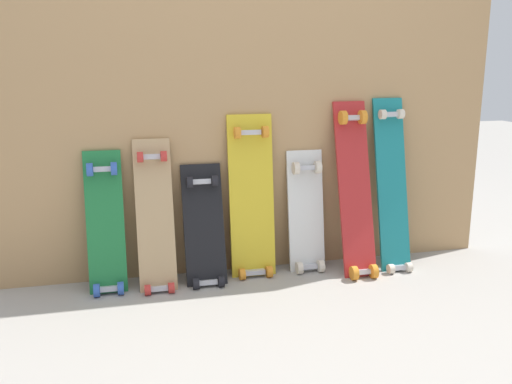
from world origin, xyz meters
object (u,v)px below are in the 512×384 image
(skateboard_black, at_px, (204,232))
(skateboard_yellow, at_px, (252,203))
(skateboard_white, at_px, (306,217))
(skateboard_natural, at_px, (155,223))
(skateboard_red, at_px, (356,195))
(skateboard_green, at_px, (106,229))
(skateboard_teal, at_px, (392,191))

(skateboard_black, height_order, skateboard_yellow, skateboard_yellow)
(skateboard_black, distance_m, skateboard_white, 0.54)
(skateboard_natural, xyz_separation_m, skateboard_black, (0.24, 0.01, -0.07))
(skateboard_natural, bearing_deg, skateboard_yellow, 5.50)
(skateboard_yellow, relative_size, skateboard_red, 0.94)
(skateboard_green, relative_size, skateboard_teal, 0.76)
(skateboard_black, xyz_separation_m, skateboard_teal, (0.99, -0.01, 0.15))
(skateboard_green, relative_size, skateboard_white, 1.06)
(skateboard_black, bearing_deg, skateboard_natural, -178.71)
(skateboard_white, height_order, skateboard_teal, skateboard_teal)
(skateboard_white, bearing_deg, skateboard_red, -17.50)
(skateboard_black, xyz_separation_m, skateboard_red, (0.78, -0.04, 0.15))
(skateboard_black, height_order, skateboard_white, skateboard_white)
(skateboard_white, bearing_deg, skateboard_natural, -176.71)
(skateboard_natural, distance_m, skateboard_yellow, 0.49)
(skateboard_natural, xyz_separation_m, skateboard_white, (0.78, 0.04, -0.04))
(skateboard_green, distance_m, skateboard_red, 1.25)
(skateboard_black, distance_m, skateboard_red, 0.79)
(skateboard_green, distance_m, skateboard_white, 1.01)
(skateboard_green, height_order, skateboard_yellow, skateboard_yellow)
(skateboard_natural, bearing_deg, skateboard_green, 175.65)
(skateboard_white, bearing_deg, skateboard_yellow, 179.58)
(skateboard_green, distance_m, skateboard_teal, 1.47)
(skateboard_white, relative_size, skateboard_red, 0.74)
(skateboard_green, xyz_separation_m, skateboard_black, (0.47, -0.01, -0.05))
(skateboard_yellow, relative_size, skateboard_white, 1.28)
(skateboard_natural, bearing_deg, skateboard_teal, -0.39)
(skateboard_black, relative_size, skateboard_teal, 0.68)
(skateboard_green, xyz_separation_m, skateboard_yellow, (0.72, 0.03, 0.08))
(skateboard_green, distance_m, skateboard_yellow, 0.72)
(skateboard_red, bearing_deg, skateboard_green, 177.80)
(skateboard_red, bearing_deg, skateboard_yellow, 171.71)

